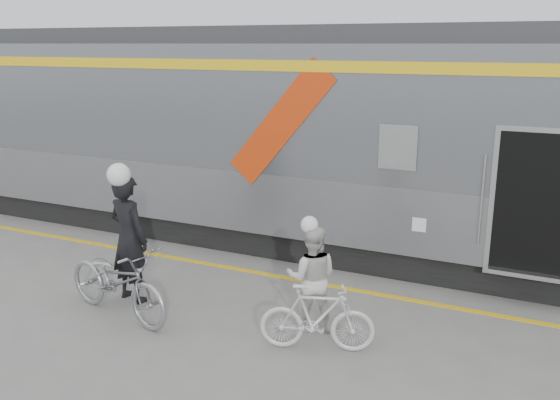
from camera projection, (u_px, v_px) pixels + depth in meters
The scene contains 9 objects.
ground at pixel (211, 331), 8.10m from camera, with size 90.00×90.00×0.00m, color slate.
train at pixel (408, 144), 10.58m from camera, with size 24.00×3.17×4.10m.
safety_strip at pixel (278, 276), 9.98m from camera, with size 24.00×0.12×0.01m, color yellow.
man at pixel (129, 238), 8.85m from camera, with size 0.72×0.47×1.96m, color black.
bicycle_left at pixel (117, 281), 8.40m from camera, with size 0.72×2.06×1.08m, color #95999C.
woman at pixel (312, 278), 8.01m from camera, with size 0.71×0.55×1.46m, color silver.
bicycle_right at pixel (317, 318), 7.48m from camera, with size 0.42×1.48×0.89m, color silver.
helmet_man at pixel (124, 163), 8.55m from camera, with size 0.34×0.34×0.34m, color white.
helmet_woman at pixel (313, 218), 7.80m from camera, with size 0.23×0.23×0.23m, color white.
Camera 1 is at (3.98, -6.27, 3.80)m, focal length 38.00 mm.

